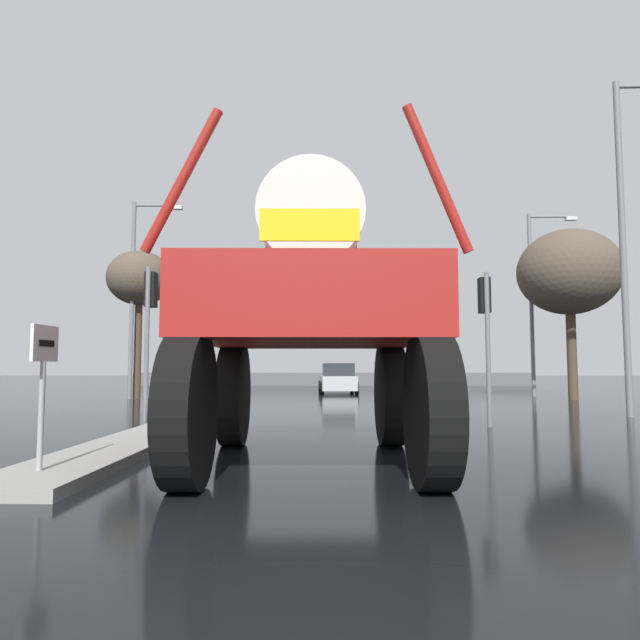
# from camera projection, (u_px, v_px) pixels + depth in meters

# --- Properties ---
(ground_plane) EXTENTS (120.00, 120.00, 0.00)m
(ground_plane) POSITION_uv_depth(u_px,v_px,m) (335.00, 406.00, 19.60)
(ground_plane) COLOR black
(median_island) EXTENTS (1.20, 8.28, 0.15)m
(median_island) POSITION_uv_depth(u_px,v_px,m) (136.00, 442.00, 9.91)
(median_island) COLOR gray
(median_island) RESTS_ON ground
(lane_arrow_sign) EXTENTS (0.07, 0.60, 1.74)m
(lane_arrow_sign) POSITION_uv_depth(u_px,v_px,m) (43.00, 370.00, 6.89)
(lane_arrow_sign) COLOR #99999E
(lane_arrow_sign) RESTS_ON median_island
(oversize_sprayer) EXTENTS (3.81, 5.50, 4.43)m
(oversize_sprayer) POSITION_uv_depth(u_px,v_px,m) (311.00, 316.00, 8.34)
(oversize_sprayer) COLOR black
(oversize_sprayer) RESTS_ON ground
(sedan_ahead) EXTENTS (2.06, 4.19, 1.52)m
(sedan_ahead) POSITION_uv_depth(u_px,v_px,m) (338.00, 379.00, 29.20)
(sedan_ahead) COLOR #B7B7BF
(sedan_ahead) RESTS_ON ground
(traffic_signal_near_left) EXTENTS (0.24, 0.54, 3.74)m
(traffic_signal_near_left) POSITION_uv_depth(u_px,v_px,m) (150.00, 310.00, 13.59)
(traffic_signal_near_left) COLOR slate
(traffic_signal_near_left) RESTS_ON ground
(traffic_signal_near_right) EXTENTS (0.24, 0.54, 3.58)m
(traffic_signal_near_right) POSITION_uv_depth(u_px,v_px,m) (485.00, 314.00, 13.38)
(traffic_signal_near_right) COLOR slate
(traffic_signal_near_right) RESTS_ON ground
(streetlight_near_right) EXTENTS (2.13, 0.24, 9.50)m
(streetlight_near_right) POSITION_uv_depth(u_px,v_px,m) (627.00, 228.00, 15.94)
(streetlight_near_right) COLOR slate
(streetlight_near_right) RESTS_ON ground
(streetlight_far_left) EXTENTS (2.17, 0.24, 8.42)m
(streetlight_far_left) POSITION_uv_depth(u_px,v_px,m) (136.00, 288.00, 24.24)
(streetlight_far_left) COLOR slate
(streetlight_far_left) RESTS_ON ground
(streetlight_far_right) EXTENTS (2.28, 0.24, 8.45)m
(streetlight_far_right) POSITION_uv_depth(u_px,v_px,m) (535.00, 293.00, 26.18)
(streetlight_far_right) COLOR slate
(streetlight_far_right) RESTS_ON ground
(bare_tree_left) EXTENTS (2.78, 2.78, 6.39)m
(bare_tree_left) POSITION_uv_depth(u_px,v_px,m) (140.00, 280.00, 24.79)
(bare_tree_left) COLOR #473828
(bare_tree_left) RESTS_ON ground
(bare_tree_right) EXTENTS (4.17, 4.17, 7.05)m
(bare_tree_right) POSITION_uv_depth(u_px,v_px,m) (569.00, 273.00, 23.65)
(bare_tree_right) COLOR #473828
(bare_tree_right) RESTS_ON ground
(roadside_barrier) EXTENTS (27.36, 0.24, 0.90)m
(roadside_barrier) POSITION_uv_depth(u_px,v_px,m) (335.00, 379.00, 39.58)
(roadside_barrier) COLOR #59595B
(roadside_barrier) RESTS_ON ground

